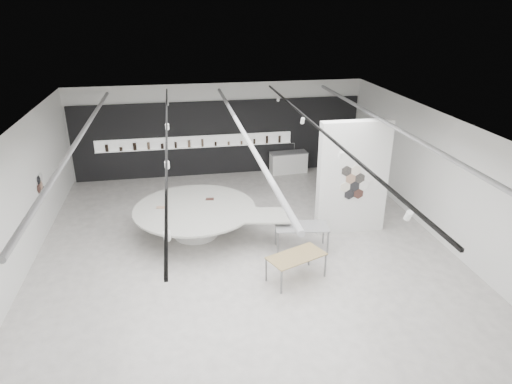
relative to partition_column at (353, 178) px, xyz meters
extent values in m
cube|color=beige|center=(-3.50, -1.00, -1.80)|extent=(12.00, 14.00, 0.01)
cube|color=silver|center=(-3.50, -1.00, 2.01)|extent=(12.00, 14.00, 0.01)
cube|color=white|center=(-3.50, 6.01, 0.10)|extent=(12.00, 0.01, 3.80)
cube|color=white|center=(2.50, -1.00, 0.10)|extent=(0.01, 14.00, 3.80)
cube|color=white|center=(-9.51, -1.00, 0.10)|extent=(0.01, 14.00, 3.80)
cylinder|color=#939396|center=(-7.70, -0.50, 1.82)|extent=(0.12, 12.00, 0.12)
cylinder|color=#939396|center=(-3.50, -0.50, 1.82)|extent=(0.12, 12.00, 0.12)
cylinder|color=#939396|center=(0.70, -0.50, 1.82)|extent=(0.12, 12.00, 0.12)
cube|color=black|center=(-5.50, -1.00, 1.90)|extent=(0.05, 13.00, 0.06)
cylinder|color=white|center=(-5.50, -6.00, 1.72)|extent=(0.11, 0.18, 0.21)
cylinder|color=white|center=(-5.50, -2.70, 1.72)|extent=(0.11, 0.18, 0.21)
cylinder|color=white|center=(-5.50, 0.60, 1.72)|extent=(0.11, 0.18, 0.21)
cylinder|color=white|center=(-5.50, 3.90, 1.72)|extent=(0.11, 0.18, 0.21)
cube|color=black|center=(-1.50, -1.00, 1.90)|extent=(0.05, 13.00, 0.06)
cylinder|color=white|center=(-1.50, -6.00, 1.72)|extent=(0.11, 0.18, 0.21)
cylinder|color=white|center=(-1.50, -2.70, 1.72)|extent=(0.11, 0.18, 0.21)
cylinder|color=white|center=(-1.50, 0.60, 1.72)|extent=(0.11, 0.18, 0.21)
cylinder|color=white|center=(-1.50, 3.90, 1.72)|extent=(0.11, 0.18, 0.21)
cylinder|color=silver|center=(-9.47, 1.50, -0.45)|extent=(0.03, 0.28, 0.28)
cylinder|color=black|center=(-9.47, 1.76, -0.45)|extent=(0.03, 0.28, 0.28)
cylinder|color=tan|center=(-9.47, 1.63, -0.22)|extent=(0.03, 0.28, 0.28)
cylinder|color=#472A23|center=(-9.47, 1.37, -0.22)|extent=(0.03, 0.28, 0.28)
cylinder|color=black|center=(-9.47, 1.50, 0.01)|extent=(0.03, 0.28, 0.28)
cylinder|color=white|center=(-9.47, 1.76, 0.01)|extent=(0.03, 0.28, 0.28)
cube|color=black|center=(-3.50, 5.94, -0.25)|extent=(11.80, 0.10, 3.10)
cube|color=white|center=(-4.50, 5.87, -0.32)|extent=(8.00, 0.06, 0.46)
cube|color=white|center=(-4.50, 5.81, -0.54)|extent=(8.00, 0.18, 0.02)
cylinder|color=black|center=(-8.03, 5.81, -0.39)|extent=(0.13, 0.13, 0.29)
cylinder|color=black|center=(-7.49, 5.81, -0.46)|extent=(0.13, 0.13, 0.15)
cylinder|color=black|center=(-6.94, 5.81, -0.38)|extent=(0.14, 0.14, 0.30)
cylinder|color=brown|center=(-6.40, 5.81, -0.39)|extent=(0.12, 0.12, 0.29)
cylinder|color=black|center=(-5.86, 5.81, -0.43)|extent=(0.12, 0.12, 0.21)
cylinder|color=black|center=(-5.31, 5.81, -0.41)|extent=(0.10, 0.10, 0.25)
cylinder|color=brown|center=(-4.77, 5.81, -0.38)|extent=(0.12, 0.12, 0.30)
cylinder|color=brown|center=(-4.23, 5.81, -0.38)|extent=(0.10, 0.10, 0.31)
cylinder|color=black|center=(-3.69, 5.81, -0.45)|extent=(0.09, 0.09, 0.17)
cylinder|color=brown|center=(-3.14, 5.81, -0.45)|extent=(0.10, 0.10, 0.16)
cylinder|color=brown|center=(-2.60, 5.81, -0.46)|extent=(0.09, 0.09, 0.15)
cylinder|color=black|center=(-2.06, 5.81, -0.43)|extent=(0.09, 0.09, 0.21)
cylinder|color=black|center=(-1.51, 5.81, -0.38)|extent=(0.11, 0.11, 0.31)
cylinder|color=black|center=(-0.97, 5.81, -0.39)|extent=(0.11, 0.11, 0.29)
cube|color=white|center=(0.00, 0.00, 0.00)|extent=(2.20, 0.35, 3.60)
cylinder|color=black|center=(0.00, -0.19, -0.20)|extent=(0.34, 0.03, 0.34)
cylinder|color=white|center=(0.30, -0.19, -0.20)|extent=(0.34, 0.03, 0.34)
cylinder|color=silver|center=(-0.30, -0.19, -0.20)|extent=(0.34, 0.03, 0.34)
cylinder|color=black|center=(0.15, -0.19, 0.06)|extent=(0.34, 0.03, 0.34)
cylinder|color=tan|center=(-0.15, -0.19, 0.06)|extent=(0.34, 0.03, 0.34)
cylinder|color=#472A23|center=(0.15, -0.19, -0.46)|extent=(0.34, 0.03, 0.34)
cylinder|color=black|center=(-0.15, -0.19, -0.46)|extent=(0.34, 0.03, 0.34)
cylinder|color=white|center=(0.45, -0.19, 0.06)|extent=(0.34, 0.03, 0.34)
cylinder|color=silver|center=(0.00, -0.19, 0.32)|extent=(0.34, 0.03, 0.34)
cylinder|color=black|center=(-0.30, -0.19, 0.32)|extent=(0.34, 0.03, 0.34)
cylinder|color=white|center=(-4.86, 0.55, -1.35)|extent=(1.57, 1.57, 0.89)
cylinder|color=#B3B2A9|center=(-4.86, 0.55, -0.88)|extent=(4.35, 4.35, 0.06)
cube|color=#B3B2A9|center=(-2.89, -0.33, -0.88)|extent=(1.83, 1.32, 0.06)
cube|color=tan|center=(-5.89, 0.72, -0.84)|extent=(0.29, 0.23, 0.01)
cube|color=#472A23|center=(-4.34, 1.09, -0.84)|extent=(0.29, 0.23, 0.01)
cube|color=#987F4E|center=(-2.39, -2.40, -1.10)|extent=(1.69, 1.28, 0.03)
cube|color=slate|center=(-2.92, -2.99, -1.46)|extent=(0.05, 0.05, 0.68)
cube|color=slate|center=(-3.18, -2.36, -1.46)|extent=(0.05, 0.05, 0.68)
cube|color=slate|center=(-1.59, -2.43, -1.46)|extent=(0.05, 0.05, 0.68)
cube|color=slate|center=(-1.85, -1.80, -1.46)|extent=(0.05, 0.05, 0.68)
cube|color=gray|center=(-1.84, -0.94, -1.03)|extent=(1.62, 0.96, 0.03)
cube|color=slate|center=(-2.61, -1.18, -1.42)|extent=(0.05, 0.05, 0.76)
cube|color=slate|center=(-2.52, -0.51, -1.42)|extent=(0.05, 0.05, 0.76)
cube|color=slate|center=(-1.17, -1.37, -1.42)|extent=(0.05, 0.05, 0.76)
cube|color=slate|center=(-1.08, -0.70, -1.42)|extent=(0.05, 0.05, 0.76)
cube|color=white|center=(-0.63, 5.54, -1.36)|extent=(1.58, 0.69, 0.87)
cube|color=gray|center=(-0.63, 5.54, -0.92)|extent=(1.62, 0.73, 0.03)
cylinder|color=silver|center=(-0.35, 5.70, -0.73)|extent=(0.02, 0.02, 0.35)
cylinder|color=silver|center=(-0.42, 5.70, -0.56)|extent=(0.16, 0.03, 0.02)
camera|label=1|loc=(-5.25, -12.34, 5.08)|focal=32.00mm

